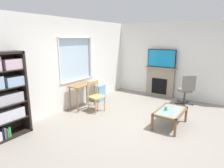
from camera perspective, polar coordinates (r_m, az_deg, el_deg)
The scene contains 12 objects.
ground at distance 5.09m, azimuth 6.97°, elevation -11.49°, with size 6.54×5.48×0.02m, color gray.
wall_back_with_window at distance 6.02m, azimuth -12.06°, elevation 5.58°, with size 5.54×0.15×2.70m.
wall_right at distance 7.30m, azimuth 17.72°, elevation 6.70°, with size 0.12×4.68×2.70m, color white.
bookshelf at distance 4.65m, azimuth -29.56°, elevation -2.71°, with size 0.90×0.38×1.86m.
desk_under_window at distance 5.97m, azimuth -8.82°, elevation -1.43°, with size 0.85×0.42×0.75m.
wooden_chair at distance 5.70m, azimuth -4.84°, elevation -3.57°, with size 0.49×0.47×0.90m.
plastic_drawer_unit at distance 6.69m, azimuth -4.20°, elevation -2.59°, with size 0.35×0.40×0.56m, color #72ADDB.
fireplace at distance 7.40m, azimuth 14.12°, elevation 0.71°, with size 0.26×1.14×1.09m.
tv at distance 7.25m, azimuth 14.46°, elevation 7.37°, with size 0.06×1.04×0.65m.
office_chair at distance 6.62m, azimuth 21.23°, elevation -1.23°, with size 0.62×0.58×1.00m.
coffee_table at distance 4.97m, azimuth 16.94°, elevation -8.12°, with size 0.99×0.59×0.41m.
sippy_cup at distance 4.90m, azimuth 15.69°, elevation -7.01°, with size 0.07×0.07×0.09m, color #33B770.
Camera 1 is at (-4.12, -2.09, 2.13)m, focal length 30.79 mm.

